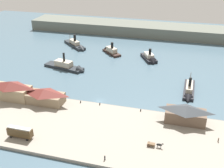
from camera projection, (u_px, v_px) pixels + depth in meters
The scene contains 19 objects.
ground_plane at pixel (99, 101), 123.77m from camera, with size 320.00×320.00×0.00m, color #476070.
quay_promenade at pixel (82, 128), 104.53m from camera, with size 110.00×36.00×1.20m, color gray.
seawall_edge at pixel (97, 104), 120.44m from camera, with size 110.00×0.80×1.00m, color slate.
ferry_shed_west_terminal at pixel (11, 90), 121.88m from camera, with size 17.41×7.91×8.33m.
ferry_shed_central_terminal at pixel (45, 96), 118.77m from camera, with size 16.99×8.01×6.56m.
ferry_shed_east_terminal at pixel (186, 114), 105.63m from camera, with size 15.59×7.57×7.10m.
street_tram at pixel (20, 132), 97.04m from camera, with size 9.23×2.55×4.32m.
horse_cart at pixel (154, 144), 93.36m from camera, with size 5.55×1.41×1.87m.
pedestrian_near_west_shed at pixel (105, 158), 87.61m from camera, with size 0.44×0.44×1.79m.
pedestrian_near_east_shed at pixel (218, 140), 95.88m from camera, with size 0.40×0.40×1.61m.
mooring_post_west at pixel (141, 110), 113.77m from camera, with size 0.44×0.44×0.90m, color black.
mooring_post_center_east at pixel (100, 104), 118.40m from camera, with size 0.44×0.44×0.90m, color black.
mooring_post_center_west at pixel (81, 102), 119.93m from camera, with size 0.44×0.44×0.90m, color black.
ferry_moored_east at pixel (189, 91), 129.61m from camera, with size 5.35×22.54×9.22m.
ferry_near_quay at pixel (76, 45), 189.31m from camera, with size 22.41×20.63×9.96m.
ferry_departing_north at pixel (150, 58), 167.16m from camera, with size 12.76×17.38×9.05m.
ferry_approaching_east at pixel (110, 51), 179.13m from camera, with size 15.56×15.01×9.18m.
ferry_moored_west at pixel (68, 67), 155.16m from camera, with size 26.59×11.30×11.35m.
far_headland at pixel (142, 29), 216.82m from camera, with size 180.00×24.00×8.00m, color #60665B.
Camera 1 is at (33.96, -101.87, 62.30)m, focal length 44.07 mm.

